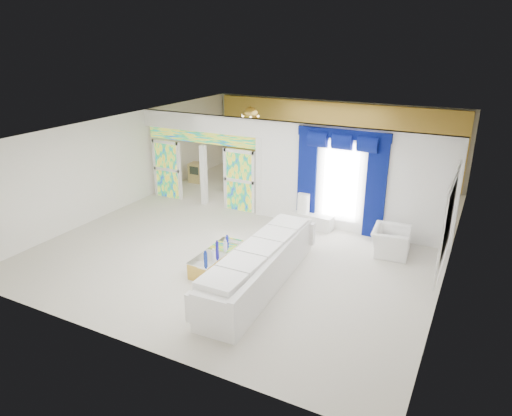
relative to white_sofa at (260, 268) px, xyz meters
The scene contains 22 objects.
floor 3.27m from the white_sofa, 114.03° to the left, with size 12.00×12.00×0.00m, color #B7AF9E.
dividing_wall 4.19m from the white_sofa, 78.20° to the left, with size 5.70×0.18×3.00m, color white.
dividing_header 6.20m from the white_sofa, 136.46° to the left, with size 4.30×0.18×0.55m, color white.
stained_panel_left 6.88m from the white_sofa, 144.69° to the left, with size 0.95×0.04×2.00m, color #994C3F.
stained_panel_right 4.86m from the white_sofa, 124.72° to the left, with size 0.95×0.04×2.00m, color #994C3F.
stained_transom 6.04m from the white_sofa, 136.46° to the left, with size 4.00×0.05×0.35m, color #994C3F.
window_pane 4.04m from the white_sofa, 81.49° to the left, with size 1.00×0.02×2.30m, color white.
blue_drape_left 3.98m from the white_sofa, 96.28° to the left, with size 0.55×0.10×2.80m, color #031344.
blue_drape_right 4.26m from the white_sofa, 67.63° to the left, with size 0.55×0.10×2.80m, color #031344.
blue_pelmet 4.56m from the white_sofa, 81.43° to the left, with size 2.60×0.12×0.25m, color #031344.
wall_mirror 4.27m from the white_sofa, 28.50° to the left, with size 0.04×2.70×1.90m, color white.
gold_curtains 9.03m from the white_sofa, 98.48° to the left, with size 9.70×0.12×2.90m, color gold.
white_sofa is the anchor object (origin of this frame).
coffee_table 1.40m from the white_sofa, 167.47° to the left, with size 0.58×1.73×0.39m, color gold.
console_table 3.71m from the white_sofa, 92.34° to the left, with size 1.24×0.39×0.41m, color silver.
table_lamp 3.74m from the white_sofa, 96.95° to the left, with size 0.36×0.36×0.58m, color silver.
armchair 3.75m from the white_sofa, 52.88° to the left, with size 1.05×0.92×0.68m, color white.
grand_piano 8.22m from the white_sofa, 117.49° to the left, with size 1.31×1.71×0.87m, color black.
piano_bench 6.85m from the white_sofa, 123.68° to the left, with size 0.95×0.37×0.32m, color black.
tv_console 8.20m from the white_sofa, 134.10° to the left, with size 0.52×0.47×0.75m, color tan.
chandelier 7.65m from the white_sofa, 119.64° to the left, with size 0.60×0.60×0.60m, color gold.
decanters 1.37m from the white_sofa, 166.73° to the left, with size 0.19×1.15×0.24m.
Camera 1 is at (5.48, -11.24, 5.33)m, focal length 32.47 mm.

